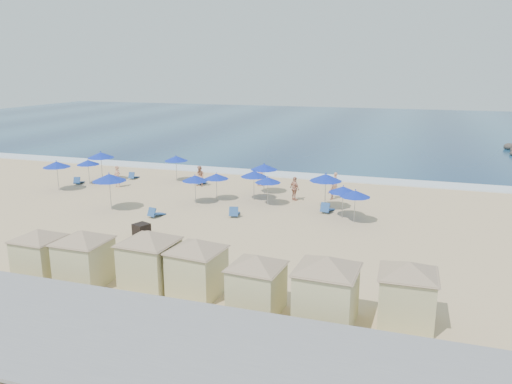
% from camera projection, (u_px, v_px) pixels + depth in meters
% --- Properties ---
extents(ground, '(160.00, 160.00, 0.00)m').
position_uv_depth(ground, '(188.00, 222.00, 31.38)').
color(ground, '#D1B484').
rests_on(ground, ground).
extents(ocean, '(160.00, 80.00, 0.06)m').
position_uv_depth(ocean, '(334.00, 126.00, 82.06)').
color(ocean, navy).
rests_on(ocean, ground).
extents(surf_line, '(160.00, 2.50, 0.08)m').
position_uv_depth(surf_line, '(262.00, 173.00, 45.66)').
color(surf_line, white).
rests_on(surf_line, ground).
extents(seawall, '(160.00, 6.10, 1.22)m').
position_uv_depth(seawall, '(30.00, 307.00, 18.79)').
color(seawall, gray).
rests_on(seawall, ground).
extents(trash_bin, '(1.02, 1.02, 0.79)m').
position_uv_depth(trash_bin, '(142.00, 230.00, 28.49)').
color(trash_bin, black).
rests_on(trash_bin, ground).
extents(cabana_0, '(4.07, 4.07, 2.55)m').
position_uv_depth(cabana_0, '(39.00, 247.00, 22.84)').
color(cabana_0, beige).
rests_on(cabana_0, ground).
extents(cabana_1, '(4.37, 4.37, 2.74)m').
position_uv_depth(cabana_1, '(84.00, 250.00, 22.11)').
color(cabana_1, beige).
rests_on(cabana_1, ground).
extents(cabana_2, '(4.59, 4.59, 2.88)m').
position_uv_depth(cabana_2, '(149.00, 252.00, 21.70)').
color(cabana_2, beige).
rests_on(cabana_2, ground).
extents(cabana_3, '(4.35, 4.35, 2.75)m').
position_uv_depth(cabana_3, '(197.00, 260.00, 21.01)').
color(cabana_3, beige).
rests_on(cabana_3, ground).
extents(cabana_4, '(4.15, 4.15, 2.61)m').
position_uv_depth(cabana_4, '(257.00, 276.00, 19.54)').
color(cabana_4, beige).
rests_on(cabana_4, ground).
extents(cabana_5, '(4.69, 4.69, 2.94)m').
position_uv_depth(cabana_5, '(327.00, 281.00, 18.64)').
color(cabana_5, beige).
rests_on(cabana_5, ground).
extents(cabana_6, '(4.36, 4.36, 2.74)m').
position_uv_depth(cabana_6, '(408.00, 285.00, 18.60)').
color(cabana_6, beige).
rests_on(cabana_6, ground).
extents(umbrella_0, '(1.85, 1.85, 2.11)m').
position_uv_depth(umbrella_0, '(88.00, 162.00, 41.15)').
color(umbrella_0, '#A5A8AD').
rests_on(umbrella_0, ground).
extents(umbrella_1, '(2.12, 2.12, 2.41)m').
position_uv_depth(umbrella_1, '(57.00, 164.00, 38.92)').
color(umbrella_1, '#A5A8AD').
rests_on(umbrella_1, ground).
extents(umbrella_2, '(2.26, 2.26, 2.57)m').
position_uv_depth(umbrella_2, '(101.00, 155.00, 42.23)').
color(umbrella_2, '#A5A8AD').
rests_on(umbrella_2, ground).
extents(umbrella_3, '(2.29, 2.29, 2.61)m').
position_uv_depth(umbrella_3, '(109.00, 177.00, 33.48)').
color(umbrella_3, '#A5A8AD').
rests_on(umbrella_3, ground).
extents(umbrella_4, '(2.00, 2.00, 2.27)m').
position_uv_depth(umbrella_4, '(176.00, 158.00, 42.13)').
color(umbrella_4, '#A5A8AD').
rests_on(umbrella_4, ground).
extents(umbrella_5, '(1.81, 1.81, 2.06)m').
position_uv_depth(umbrella_5, '(216.00, 176.00, 36.08)').
color(umbrella_5, '#A5A8AD').
rests_on(umbrella_5, ground).
extents(umbrella_6, '(1.87, 1.87, 2.13)m').
position_uv_depth(umbrella_6, '(195.00, 178.00, 35.21)').
color(umbrella_6, '#A5A8AD').
rests_on(umbrella_6, ground).
extents(umbrella_7, '(1.96, 1.96, 2.23)m').
position_uv_depth(umbrella_7, '(254.00, 174.00, 36.16)').
color(umbrella_7, '#A5A8AD').
rests_on(umbrella_7, ground).
extents(umbrella_8, '(1.84, 1.84, 2.10)m').
position_uv_depth(umbrella_8, '(268.00, 180.00, 34.79)').
color(umbrella_8, '#A5A8AD').
rests_on(umbrella_8, ground).
extents(umbrella_9, '(2.10, 2.10, 2.39)m').
position_uv_depth(umbrella_9, '(264.00, 167.00, 38.04)').
color(umbrella_9, '#A5A8AD').
rests_on(umbrella_9, ground).
extents(umbrella_10, '(2.24, 2.24, 2.55)m').
position_uv_depth(umbrella_10, '(326.00, 177.00, 33.72)').
color(umbrella_10, '#A5A8AD').
rests_on(umbrella_10, ground).
extents(umbrella_11, '(1.89, 1.89, 2.15)m').
position_uv_depth(umbrella_11, '(355.00, 194.00, 30.80)').
color(umbrella_11, '#A5A8AD').
rests_on(umbrella_11, ground).
extents(umbrella_12, '(1.90, 1.90, 2.16)m').
position_uv_depth(umbrella_12, '(343.00, 189.00, 31.83)').
color(umbrella_12, '#A5A8AD').
rests_on(umbrella_12, ground).
extents(beach_chair_0, '(0.84, 1.30, 0.66)m').
position_uv_depth(beach_chair_0, '(78.00, 181.00, 41.51)').
color(beach_chair_0, '#275090').
rests_on(beach_chair_0, ground).
extents(beach_chair_1, '(0.60, 1.21, 0.65)m').
position_uv_depth(beach_chair_1, '(133.00, 176.00, 43.46)').
color(beach_chair_1, '#275090').
rests_on(beach_chair_1, ground).
extents(beach_chair_2, '(0.78, 1.22, 0.62)m').
position_uv_depth(beach_chair_2, '(201.00, 182.00, 41.32)').
color(beach_chair_2, '#275090').
rests_on(beach_chair_2, ground).
extents(beach_chair_3, '(0.81, 1.34, 0.69)m').
position_uv_depth(beach_chair_3, '(155.00, 213.00, 32.39)').
color(beach_chair_3, '#275090').
rests_on(beach_chair_3, ground).
extents(beach_chair_4, '(0.87, 1.41, 0.72)m').
position_uv_depth(beach_chair_4, '(234.00, 212.00, 32.53)').
color(beach_chair_4, '#275090').
rests_on(beach_chair_4, ground).
extents(beach_chair_5, '(0.82, 1.45, 0.75)m').
position_uv_depth(beach_chair_5, '(327.00, 209.00, 33.38)').
color(beach_chair_5, '#275090').
rests_on(beach_chair_5, ground).
extents(beachgoer_0, '(0.70, 0.52, 1.76)m').
position_uv_depth(beachgoer_0, '(117.00, 177.00, 40.26)').
color(beachgoer_0, tan).
rests_on(beachgoer_0, ground).
extents(beachgoer_1, '(0.99, 0.89, 1.68)m').
position_uv_depth(beachgoer_1, '(200.00, 176.00, 40.53)').
color(beachgoer_1, tan).
rests_on(beachgoer_1, ground).
extents(beachgoer_2, '(1.06, 1.01, 1.76)m').
position_uv_depth(beachgoer_2, '(295.00, 189.00, 36.23)').
color(beachgoer_2, tan).
rests_on(beachgoer_2, ground).
extents(beachgoer_3, '(0.81, 1.14, 1.59)m').
position_uv_depth(beachgoer_3, '(331.00, 189.00, 36.59)').
color(beachgoer_3, tan).
rests_on(beachgoer_3, ground).
extents(beachgoer_4, '(0.92, 0.87, 1.59)m').
position_uv_depth(beachgoer_4, '(260.00, 176.00, 40.94)').
color(beachgoer_4, tan).
rests_on(beachgoer_4, ground).
extents(beachgoer_5, '(0.55, 0.67, 1.59)m').
position_uv_depth(beachgoer_5, '(335.00, 182.00, 38.57)').
color(beachgoer_5, tan).
rests_on(beachgoer_5, ground).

